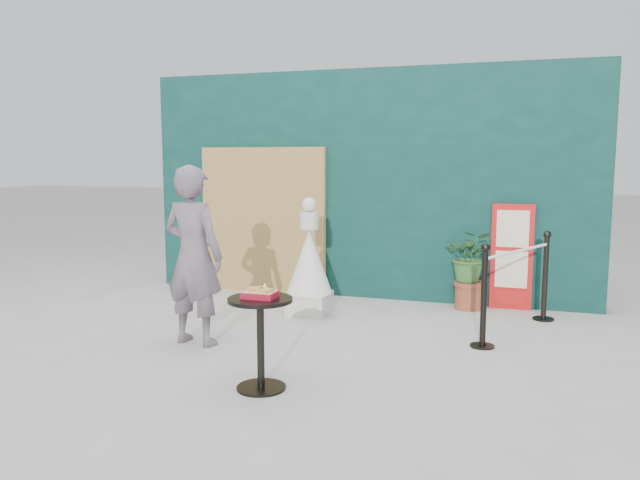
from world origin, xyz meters
The scene contains 10 objects.
ground centered at (0.00, 0.00, 0.00)m, with size 60.00×60.00×0.00m, color #ADAAA5.
back_wall centered at (0.00, 3.15, 1.50)m, with size 6.00×0.30×3.00m, color #092B2B.
bamboo_fence centered at (-1.40, 2.94, 1.00)m, with size 1.80×0.08×2.00m, color tan.
woman centered at (-1.07, 0.44, 0.89)m, with size 0.65×0.43×1.79m, color slate.
menu_board centered at (1.90, 2.95, 0.65)m, with size 0.50×0.07×1.30m.
statue centered at (-0.38, 1.95, 0.57)m, with size 0.54×0.54×1.40m.
cafe_table centered at (0.06, -0.50, 0.50)m, with size 0.52×0.52×0.75m.
food_basket centered at (0.06, -0.50, 0.79)m, with size 0.26×0.19×0.11m.
planter centered at (1.42, 2.80, 0.57)m, with size 0.58×0.50×0.98m.
stanchion_barrier centered at (1.98, 1.87, 0.49)m, with size 0.84×1.54×1.03m.
Camera 1 is at (2.02, -4.95, 1.85)m, focal length 35.00 mm.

